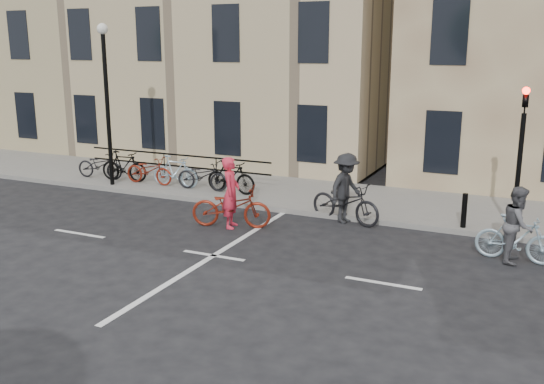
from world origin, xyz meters
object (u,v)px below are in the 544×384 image
at_px(lamp_post, 106,85).
at_px(cyclist_pink, 231,203).
at_px(traffic_light, 521,142).
at_px(cyclist_grey, 517,232).
at_px(cyclist_dark, 346,195).

distance_m(lamp_post, cyclist_pink, 6.81).
height_order(traffic_light, lamp_post, lamp_post).
distance_m(traffic_light, lamp_post, 12.74).
xyz_separation_m(lamp_post, cyclist_pink, (5.79, -2.22, -2.83)).
xyz_separation_m(cyclist_pink, cyclist_grey, (7.08, 0.34, 0.04)).
bearing_deg(cyclist_grey, traffic_light, 8.57).
bearing_deg(traffic_light, cyclist_dark, -174.13).
bearing_deg(cyclist_grey, cyclist_pink, 96.10).
bearing_deg(cyclist_dark, cyclist_pink, 139.65).
distance_m(traffic_light, cyclist_dark, 4.63).
xyz_separation_m(traffic_light, cyclist_grey, (0.17, -1.82, -1.75)).
distance_m(lamp_post, cyclist_dark, 8.86).
distance_m(cyclist_pink, cyclist_grey, 7.09).
height_order(cyclist_pink, cyclist_grey, cyclist_pink).
xyz_separation_m(cyclist_pink, cyclist_dark, (2.63, 1.72, 0.10)).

